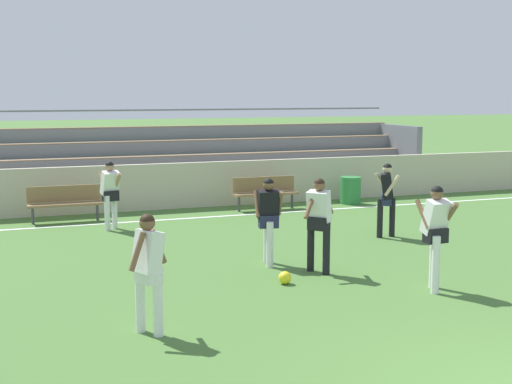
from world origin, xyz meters
name	(u,v)px	position (x,y,z in m)	size (l,w,h in m)	color
field_line_sideline	(220,216)	(0.00, 11.93, 0.00)	(44.00, 0.12, 0.01)	white
sideline_wall	(202,185)	(0.00, 13.58, 0.63)	(48.00, 0.16, 1.27)	beige
bleacher_stand	(143,161)	(-1.23, 15.73, 1.15)	(17.93, 2.91, 2.67)	#897051
bench_far_right	(265,190)	(1.49, 12.54, 0.55)	(1.80, 0.40, 0.90)	olive
bench_far_left	(65,200)	(-3.85, 12.54, 0.55)	(1.80, 0.40, 0.90)	olive
trash_bin	(350,190)	(4.20, 12.65, 0.39)	(0.60, 0.60, 0.78)	#2D7F3D
player_dark_challenging	(268,214)	(-0.69, 6.67, 0.97)	(0.54, 0.49, 1.63)	white
player_white_pressing_high	(319,217)	(-0.06, 5.81, 1.02)	(0.76, 0.49, 1.71)	black
player_white_overlapping	(148,263)	(-3.56, 3.68, 0.97)	(0.61, 0.48, 1.63)	white
player_dark_wide_right	(387,194)	(2.69, 8.12, 0.98)	(0.44, 0.64, 1.66)	black
player_white_deep_cover	(110,189)	(-2.93, 11.13, 0.95)	(0.48, 0.64, 1.61)	white
player_white_dropping_back	(436,228)	(1.22, 4.12, 1.03)	(0.44, 0.62, 1.72)	white
soccer_ball	(285,278)	(-0.92, 5.32, 0.11)	(0.22, 0.22, 0.22)	yellow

